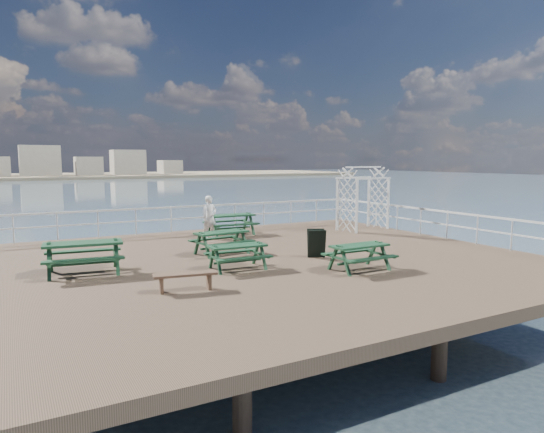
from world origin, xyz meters
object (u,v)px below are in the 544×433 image
at_px(picnic_table_d, 238,252).
at_px(picnic_table_e, 359,252).
at_px(picnic_table_c, 222,238).
at_px(picnic_table_a, 83,251).
at_px(flat_bench_near, 185,278).
at_px(picnic_table_b, 231,220).
at_px(trellis_arbor, 363,202).
at_px(person, 210,217).

bearing_deg(picnic_table_d, picnic_table_e, -27.22).
bearing_deg(picnic_table_c, picnic_table_a, -178.51).
relative_size(picnic_table_a, flat_bench_near, 1.44).
bearing_deg(picnic_table_b, flat_bench_near, -119.57).
distance_m(trellis_arbor, person, 6.83).
distance_m(picnic_table_c, person, 3.30).
height_order(picnic_table_d, flat_bench_near, picnic_table_d).
distance_m(picnic_table_c, picnic_table_d, 2.28).
bearing_deg(picnic_table_b, picnic_table_d, -110.75).
relative_size(picnic_table_b, trellis_arbor, 0.71).
bearing_deg(picnic_table_b, picnic_table_a, -143.61).
xyz_separation_m(picnic_table_b, person, (-1.09, -0.46, 0.23)).
bearing_deg(picnic_table_a, person, 44.18).
distance_m(picnic_table_b, trellis_arbor, 5.88).
bearing_deg(picnic_table_c, person, 66.86).
relative_size(picnic_table_d, picnic_table_e, 0.99).
distance_m(picnic_table_b, picnic_table_e, 7.62).
bearing_deg(picnic_table_c, trellis_arbor, 7.70).
xyz_separation_m(picnic_table_c, picnic_table_d, (-0.45, -2.24, -0.04)).
bearing_deg(trellis_arbor, picnic_table_d, -160.78).
bearing_deg(picnic_table_d, person, 79.85).
xyz_separation_m(picnic_table_d, person, (1.30, 5.41, 0.33)).
bearing_deg(person, picnic_table_c, -119.46).
bearing_deg(picnic_table_c, picnic_table_b, 53.74).
height_order(picnic_table_c, picnic_table_e, picnic_table_c).
xyz_separation_m(picnic_table_b, trellis_arbor, (5.66, -1.47, 0.63)).
bearing_deg(picnic_table_d, picnic_table_a, 162.17).
relative_size(picnic_table_b, person, 1.18).
xyz_separation_m(picnic_table_c, trellis_arbor, (7.59, 2.17, 0.69)).
relative_size(picnic_table_c, flat_bench_near, 1.26).
bearing_deg(picnic_table_c, flat_bench_near, -131.88).
height_order(picnic_table_c, trellis_arbor, trellis_arbor).
bearing_deg(picnic_table_c, picnic_table_d, -109.68).
bearing_deg(picnic_table_e, picnic_table_c, 121.16).
distance_m(picnic_table_d, trellis_arbor, 9.20).
distance_m(picnic_table_e, person, 7.33).
bearing_deg(picnic_table_a, trellis_arbor, 20.72).
height_order(flat_bench_near, person, person).
height_order(picnic_table_c, picnic_table_d, picnic_table_c).
bearing_deg(trellis_arbor, flat_bench_near, -159.14).
distance_m(picnic_table_b, picnic_table_d, 6.34).
height_order(picnic_table_c, person, person).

